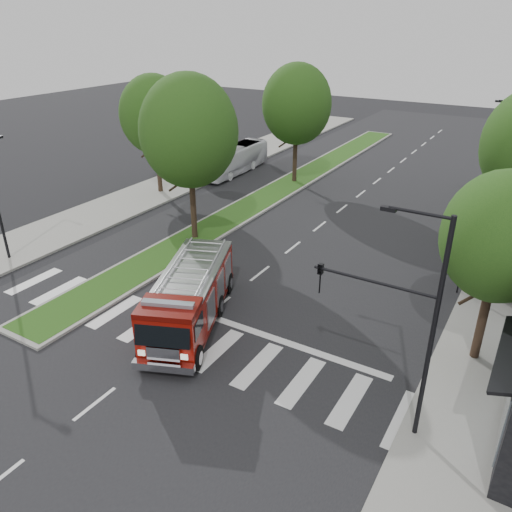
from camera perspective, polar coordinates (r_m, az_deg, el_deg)
The scene contains 11 objects.
ground at distance 24.73m, azimuth -4.28°, elevation -5.72°, with size 140.00×140.00×0.00m, color black.
sidewalk_left at distance 40.25m, azimuth -13.23°, elevation 6.51°, with size 5.00×80.00×0.15m, color gray.
median at distance 41.64m, azimuth 3.12°, elevation 7.80°, with size 3.00×50.00×0.15m.
bus_shelter at distance 27.51m, azimuth 25.77°, elevation -0.18°, with size 3.20×1.60×2.61m.
tree_right_near at distance 20.50m, azimuth 26.25°, elevation 1.90°, with size 4.40×4.40×8.05m.
tree_median_near at distance 30.13m, azimuth -7.68°, elevation 13.91°, with size 5.80×5.80×10.16m.
tree_median_far at distance 41.89m, azimuth 4.68°, elevation 16.89°, with size 5.60×5.60×9.72m.
tree_left_mid at distance 39.84m, azimuth -11.57°, elevation 15.54°, with size 5.20×5.20×9.16m.
streetlight_right_near at distance 16.13m, azimuth 16.75°, elevation -6.08°, with size 4.08×0.22×8.00m.
fire_engine at distance 22.87m, azimuth -7.57°, elevation -4.72°, with size 5.35×8.52×2.85m.
city_bus at distance 45.80m, azimuth -2.47°, elevation 10.99°, with size 2.08×8.87×2.47m, color white.
Camera 1 is at (12.36, -17.11, 12.87)m, focal length 35.00 mm.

